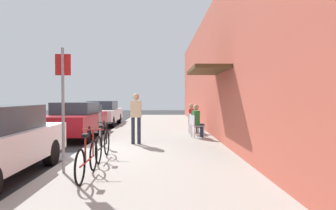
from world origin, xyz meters
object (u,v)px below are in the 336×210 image
at_px(bicycle_0, 87,159).
at_px(pedestrian_standing, 136,114).
at_px(street_sign, 63,100).
at_px(seated_patron_2, 193,117).
at_px(parking_meter, 100,122).
at_px(parked_car_2, 103,113).
at_px(bicycle_1, 103,145).
at_px(cafe_chair_2, 191,121).
at_px(cafe_chair_1, 193,123).
at_px(cafe_chair_0, 196,125).
at_px(seated_patron_0, 197,120).
at_px(parked_car_1, 75,120).

relative_size(bicycle_0, pedestrian_standing, 1.01).
height_order(street_sign, seated_patron_2, street_sign).
xyz_separation_m(parking_meter, pedestrian_standing, (1.13, 0.36, 0.23)).
bearing_deg(parking_meter, parked_car_2, 100.79).
height_order(bicycle_1, cafe_chair_2, bicycle_1).
height_order(parking_meter, cafe_chair_1, parking_meter).
height_order(bicycle_1, cafe_chair_1, bicycle_1).
xyz_separation_m(bicycle_1, pedestrian_standing, (0.63, 2.40, 0.64)).
bearing_deg(bicycle_0, pedestrian_standing, 81.86).
distance_m(cafe_chair_0, cafe_chair_2, 1.75).
distance_m(seated_patron_0, cafe_chair_2, 1.75).
height_order(seated_patron_2, pedestrian_standing, pedestrian_standing).
relative_size(parked_car_2, seated_patron_2, 3.41).
xyz_separation_m(street_sign, seated_patron_2, (3.43, 7.00, -0.82)).
bearing_deg(pedestrian_standing, cafe_chair_0, 34.51).
height_order(bicycle_0, pedestrian_standing, pedestrian_standing).
height_order(bicycle_0, bicycle_1, same).
height_order(parked_car_2, bicycle_1, parked_car_2).
bearing_deg(seated_patron_2, bicycle_1, -116.97).
bearing_deg(seated_patron_2, street_sign, -116.10).
xyz_separation_m(parking_meter, cafe_chair_1, (3.32, 2.79, -0.26)).
distance_m(street_sign, bicycle_1, 1.86).
xyz_separation_m(bicycle_0, cafe_chair_2, (2.78, 7.38, 0.14)).
xyz_separation_m(cafe_chair_0, cafe_chair_1, (-0.00, 0.92, 0.00)).
relative_size(bicycle_1, cafe_chair_2, 1.97).
distance_m(street_sign, bicycle_0, 1.36).
relative_size(parked_car_1, cafe_chair_0, 5.06).
bearing_deg(cafe_chair_2, cafe_chair_0, -89.96).
relative_size(cafe_chair_0, cafe_chair_2, 1.00).
relative_size(parking_meter, pedestrian_standing, 0.78).
height_order(parked_car_1, cafe_chair_1, parked_car_1).
distance_m(parked_car_1, bicycle_0, 6.70).
bearing_deg(cafe_chair_0, parking_meter, -150.64).
bearing_deg(bicycle_0, bicycle_1, 91.34).
height_order(bicycle_1, cafe_chair_0, bicycle_1).
height_order(parked_car_1, cafe_chair_0, parked_car_1).
height_order(street_sign, cafe_chair_0, street_sign).
height_order(cafe_chair_1, seated_patron_2, seated_patron_2).
distance_m(parked_car_1, parking_meter, 3.02).
bearing_deg(seated_patron_0, seated_patron_2, 90.01).
distance_m(bicycle_0, bicycle_1, 1.72).
distance_m(street_sign, cafe_chair_0, 6.32).
xyz_separation_m(parked_car_1, cafe_chair_0, (4.87, -0.73, -0.14)).
xyz_separation_m(parking_meter, bicycle_1, (0.50, -2.04, -0.41)).
bearing_deg(cafe_chair_2, seated_patron_2, -3.79).
bearing_deg(seated_patron_2, parking_meter, -133.05).
bearing_deg(cafe_chair_2, bicycle_0, -110.63).
xyz_separation_m(bicycle_1, cafe_chair_0, (2.82, 3.91, 0.14)).
relative_size(parking_meter, cafe_chair_1, 1.52).
relative_size(parked_car_1, street_sign, 1.69).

